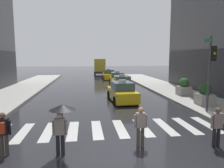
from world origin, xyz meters
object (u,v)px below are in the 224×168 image
object	(u,v)px
taxi_lead	(122,92)
planter_near_corner	(205,95)
taxi_second	(122,84)
box_truck	(100,66)
taxi_fourth	(109,75)
pedestrian_with_backpack	(3,131)
pedestrian_with_umbrella	(62,116)
pedestrian_with_handbag	(217,125)
planter_mid_block	(184,87)
pedestrian_plain_coat	(141,124)
taxi_third	(117,79)
traffic_light_pole	(211,63)

from	to	relation	value
taxi_lead	planter_near_corner	distance (m)	6.37
taxi_second	box_truck	xyz separation A→B (m)	(-1.00, 21.44, 1.13)
taxi_fourth	pedestrian_with_backpack	world-z (taller)	taxi_fourth
taxi_fourth	pedestrian_with_backpack	bearing A→B (deg)	-104.52
box_truck	pedestrian_with_umbrella	bearing A→B (deg)	-96.08
pedestrian_with_handbag	planter_mid_block	bearing A→B (deg)	70.22
taxi_second	pedestrian_with_handbag	distance (m)	15.03
taxi_second	pedestrian_plain_coat	bearing A→B (deg)	-97.06
taxi_lead	taxi_third	distance (m)	11.06
traffic_light_pole	taxi_fourth	size ratio (longest dim) A/B	1.05
taxi_lead	pedestrian_with_handbag	distance (m)	9.64
pedestrian_with_handbag	taxi_third	bearing A→B (deg)	92.72
taxi_lead	pedestrian_with_backpack	world-z (taller)	taxi_lead
taxi_fourth	box_truck	xyz separation A→B (m)	(-0.85, 9.61, 1.13)
pedestrian_with_backpack	pedestrian_with_handbag	size ratio (longest dim) A/B	1.00
pedestrian_with_backpack	pedestrian_plain_coat	bearing A→B (deg)	1.73
taxi_lead	pedestrian_plain_coat	xyz separation A→B (m)	(-0.81, -8.93, 0.21)
planter_mid_block	pedestrian_with_backpack	bearing A→B (deg)	-139.50
taxi_lead	planter_near_corner	size ratio (longest dim) A/B	2.89
box_truck	planter_mid_block	size ratio (longest dim) A/B	4.77
traffic_light_pole	taxi_second	distance (m)	11.22
taxi_third	planter_mid_block	bearing A→B (deg)	-63.90
pedestrian_with_handbag	pedestrian_plain_coat	world-z (taller)	same
taxi_fourth	planter_near_corner	world-z (taller)	taxi_fourth
box_truck	pedestrian_with_backpack	size ratio (longest dim) A/B	4.63
pedestrian_with_handbag	planter_near_corner	size ratio (longest dim) A/B	1.03
taxi_third	pedestrian_plain_coat	xyz separation A→B (m)	(-2.09, -19.92, 0.21)
pedestrian_with_umbrella	pedestrian_with_backpack	xyz separation A→B (m)	(-2.14, 0.22, -0.54)
taxi_second	pedestrian_with_handbag	size ratio (longest dim) A/B	2.77
pedestrian_with_backpack	planter_mid_block	world-z (taller)	planter_mid_block
taxi_second	planter_mid_block	bearing A→B (deg)	-40.78
taxi_lead	taxi_third	world-z (taller)	same
taxi_third	planter_mid_block	xyz separation A→B (m)	(4.78, -9.76, 0.15)
taxi_second	taxi_third	world-z (taller)	same
taxi_third	pedestrian_with_backpack	distance (m)	21.36
pedestrian_plain_coat	planter_mid_block	bearing A→B (deg)	55.94
pedestrian_with_umbrella	planter_mid_block	xyz separation A→B (m)	(9.94, 10.53, -0.64)
traffic_light_pole	taxi_lead	world-z (taller)	traffic_light_pole
traffic_light_pole	pedestrian_with_handbag	distance (m)	5.91
planter_mid_block	planter_near_corner	bearing A→B (deg)	-94.36
taxi_third	pedestrian_with_handbag	size ratio (longest dim) A/B	2.79
box_truck	taxi_third	bearing A→B (deg)	-85.41
taxi_lead	pedestrian_plain_coat	world-z (taller)	taxi_lead
pedestrian_with_backpack	taxi_lead	bearing A→B (deg)	56.47
pedestrian_with_backpack	planter_mid_block	bearing A→B (deg)	40.50
taxi_lead	box_truck	xyz separation A→B (m)	(-0.01, 27.04, 1.13)
taxi_second	traffic_light_pole	bearing A→B (deg)	-69.19
traffic_light_pole	pedestrian_plain_coat	size ratio (longest dim) A/B	2.91
pedestrian_plain_coat	planter_mid_block	distance (m)	12.27
taxi_fourth	pedestrian_with_backpack	size ratio (longest dim) A/B	2.77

